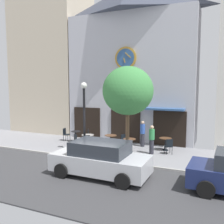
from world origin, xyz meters
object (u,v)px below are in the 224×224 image
object	(u,v)px
street_lamp	(84,117)
cafe_table_near_door	(111,138)
cafe_table_rightmost	(130,142)
cafe_table_center	(88,138)
cafe_chair_near_lamp	(122,140)
parked_car_silver	(100,159)
pedestrian_green	(152,139)
street_tree	(128,91)
cafe_table_leftmost	(76,134)
cafe_table_center_left	(165,141)
cafe_chair_facing_wall	(169,145)
cafe_chair_under_awning	(66,133)
cafe_chair_by_entrance	(77,140)
cafe_chair_near_tree	(87,141)
pedestrian_blue	(143,133)
cafe_chair_mid_row	(87,134)

from	to	relation	value
street_lamp	cafe_table_near_door	xyz separation A→B (m)	(0.80, 2.01, -1.56)
street_lamp	cafe_table_rightmost	bearing A→B (deg)	29.30
cafe_table_center	cafe_chair_near_lamp	size ratio (longest dim) A/B	0.88
cafe_table_rightmost	parked_car_silver	world-z (taller)	parked_car_silver
street_lamp	pedestrian_green	world-z (taller)	street_lamp
street_tree	cafe_table_leftmost	xyz separation A→B (m)	(-4.80, 2.58, -3.15)
cafe_table_center	cafe_table_center_left	bearing A→B (deg)	10.86
cafe_chair_facing_wall	cafe_chair_near_lamp	world-z (taller)	same
street_tree	cafe_chair_near_lamp	size ratio (longest dim) A/B	5.51
cafe_table_leftmost	cafe_chair_under_awning	bearing A→B (deg)	-178.11
cafe_chair_by_entrance	cafe_chair_near_tree	world-z (taller)	same
cafe_chair_near_tree	pedestrian_green	world-z (taller)	pedestrian_green
street_lamp	pedestrian_blue	world-z (taller)	street_lamp
cafe_chair_facing_wall	parked_car_silver	size ratio (longest dim) A/B	0.21
pedestrian_green	cafe_chair_mid_row	bearing A→B (deg)	166.59
cafe_chair_by_entrance	pedestrian_blue	size ratio (longest dim) A/B	0.54
cafe_table_leftmost	cafe_chair_facing_wall	xyz separation A→B (m)	(6.62, -0.62, 0.01)
cafe_table_near_door	pedestrian_green	bearing A→B (deg)	-14.03
street_tree	pedestrian_blue	xyz separation A→B (m)	(-0.10, 3.13, -2.81)
cafe_table_near_door	pedestrian_green	xyz separation A→B (m)	(2.91, -0.73, 0.32)
street_lamp	cafe_table_near_door	bearing A→B (deg)	68.35
street_lamp	pedestrian_green	xyz separation A→B (m)	(3.71, 1.28, -1.24)
street_lamp	cafe_chair_mid_row	distance (m)	3.16
cafe_chair_facing_wall	pedestrian_blue	distance (m)	2.27
cafe_chair_mid_row	cafe_table_center	bearing A→B (deg)	-57.58
parked_car_silver	street_tree	bearing A→B (deg)	84.25
cafe_table_rightmost	pedestrian_green	distance (m)	1.40
cafe_table_rightmost	cafe_chair_by_entrance	xyz separation A→B (m)	(-3.26, -0.68, -0.03)
street_tree	cafe_table_leftmost	size ratio (longest dim) A/B	6.64
street_tree	cafe_chair_mid_row	bearing A→B (deg)	145.13
cafe_chair_facing_wall	cafe_chair_mid_row	world-z (taller)	same
street_tree	cafe_chair_near_tree	xyz separation A→B (m)	(-3.05, 1.08, -3.14)
street_tree	pedestrian_green	distance (m)	3.37
cafe_table_rightmost	cafe_chair_mid_row	size ratio (longest dim) A/B	0.85
cafe_chair_by_entrance	pedestrian_blue	bearing A→B (deg)	30.43
cafe_table_center_left	cafe_chair_under_awning	size ratio (longest dim) A/B	0.85
cafe_table_rightmost	cafe_chair_by_entrance	size ratio (longest dim) A/B	0.85
cafe_table_center	parked_car_silver	xyz separation A→B (m)	(3.13, -4.51, 0.20)
cafe_table_center_left	cafe_chair_facing_wall	world-z (taller)	cafe_chair_facing_wall
street_lamp	cafe_chair_under_awning	size ratio (longest dim) A/B	4.59
cafe_chair_near_lamp	pedestrian_green	world-z (taller)	pedestrian_green
cafe_chair_under_awning	cafe_table_center_left	bearing A→B (deg)	1.53
street_lamp	street_tree	bearing A→B (deg)	-7.32
cafe_chair_under_awning	pedestrian_green	xyz separation A→B (m)	(6.51, -0.91, 0.33)
pedestrian_blue	cafe_table_leftmost	bearing A→B (deg)	-173.31
cafe_table_center	cafe_chair_mid_row	bearing A→B (deg)	122.42
cafe_table_rightmost	parked_car_silver	xyz separation A→B (m)	(0.20, -4.38, 0.20)
cafe_table_center	parked_car_silver	distance (m)	5.49
cafe_table_rightmost	parked_car_silver	size ratio (longest dim) A/B	0.18
pedestrian_green	cafe_table_center	bearing A→B (deg)	177.73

